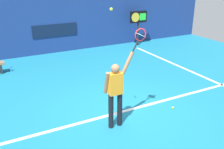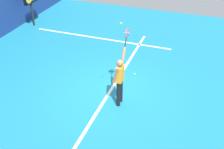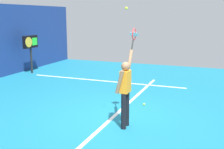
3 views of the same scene
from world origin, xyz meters
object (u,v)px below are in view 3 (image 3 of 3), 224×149
at_px(tennis_racket, 134,35).
at_px(tennis_ball, 126,8).
at_px(tennis_player, 125,89).
at_px(scoreboard_clock, 30,44).
at_px(spare_ball, 144,104).

bearing_deg(tennis_racket, tennis_ball, -176.47).
bearing_deg(tennis_racket, tennis_player, 179.63).
relative_size(tennis_racket, tennis_ball, 9.03).
height_order(tennis_racket, scoreboard_clock, tennis_racket).
height_order(tennis_player, tennis_ball, tennis_ball).
bearing_deg(spare_ball, scoreboard_clock, 65.32).
bearing_deg(spare_ball, tennis_racket, -179.41).
relative_size(tennis_player, spare_ball, 28.60).
xyz_separation_m(tennis_player, spare_ball, (1.91, 0.01, -0.98)).
bearing_deg(tennis_player, tennis_racket, -0.37).
height_order(tennis_racket, tennis_ball, tennis_ball).
xyz_separation_m(tennis_racket, scoreboard_clock, (4.26, 6.53, -0.84)).
bearing_deg(scoreboard_clock, tennis_ball, -127.49).
distance_m(tennis_ball, scoreboard_clock, 8.43).
bearing_deg(spare_ball, tennis_player, -179.74).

